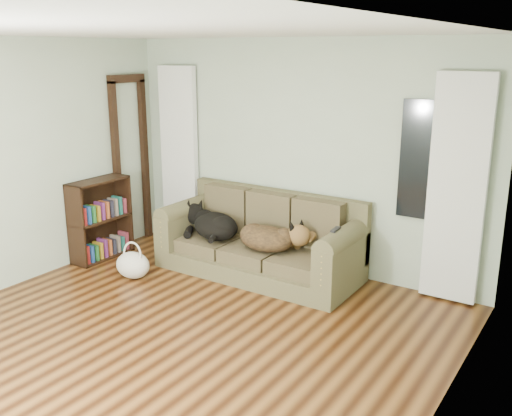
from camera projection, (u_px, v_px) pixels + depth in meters
The scene contains 14 objects.
floor at pixel (151, 352), 4.81m from camera, with size 5.00×5.00×0.00m, color black.
ceiling at pixel (134, 30), 4.11m from camera, with size 5.00×5.00×0.00m, color white.
wall_back at pixel (298, 156), 6.48m from camera, with size 4.50×0.04×2.60m, color #B2C4AB.
wall_right at pixel (430, 260), 3.28m from camera, with size 0.04×5.00×2.60m, color #B2C4AB.
curtain_left at pixel (179, 155), 7.35m from camera, with size 0.55×0.08×2.25m, color white.
curtain_right at pixel (457, 191), 5.51m from camera, with size 0.55×0.08×2.25m, color white.
window_pane at pixel (424, 161), 5.67m from camera, with size 0.50×0.03×1.20m, color black.
door_casing at pixel (131, 163), 7.34m from camera, with size 0.07×0.60×2.10m, color black.
sofa at pixel (258, 236), 6.39m from camera, with size 2.29×0.99×0.94m, color #4E462B.
dog_black_lab at pixel (213, 226), 6.65m from camera, with size 0.70×0.49×0.30m, color black.
dog_shepherd at pixel (270, 238), 6.20m from camera, with size 0.67×0.47×0.29m, color black.
tv_remote at pixel (336, 229), 5.70m from camera, with size 0.06×0.20×0.02m, color black.
tote_bag at pixel (133, 264), 6.35m from camera, with size 0.41×0.32×0.30m, color silver.
bookshelf at pixel (100, 218), 6.89m from camera, with size 0.29×0.78×0.98m, color black.
Camera 1 is at (3.09, -3.13, 2.47)m, focal length 40.00 mm.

